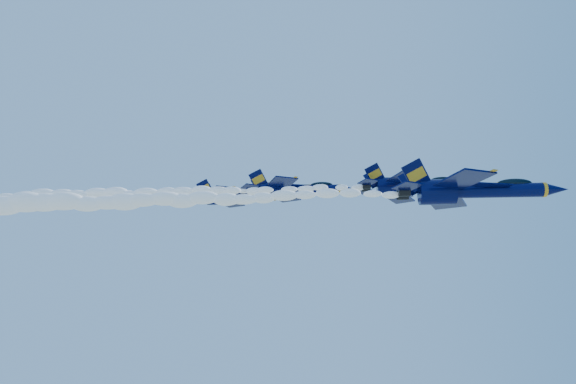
# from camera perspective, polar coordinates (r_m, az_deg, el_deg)

# --- Properties ---
(jet_lead) EXTENTS (19.55, 16.04, 7.26)m
(jet_lead) POSITION_cam_1_polar(r_m,az_deg,el_deg) (68.65, 18.08, 0.16)
(jet_lead) COLOR #030733
(smoke_trail_jet_lead) EXTENTS (49.14, 2.49, 2.24)m
(smoke_trail_jet_lead) POSITION_cam_1_polar(r_m,az_deg,el_deg) (67.99, -9.78, -0.71)
(smoke_trail_jet_lead) COLOR white
(jet_second) EXTENTS (15.82, 12.98, 5.88)m
(jet_second) POSITION_cam_1_polar(r_m,az_deg,el_deg) (78.55, 12.54, 0.71)
(jet_second) COLOR #030733
(smoke_trail_jet_second) EXTENTS (49.14, 2.02, 1.81)m
(smoke_trail_jet_second) POSITION_cam_1_polar(r_m,az_deg,el_deg) (79.61, -10.29, -0.00)
(smoke_trail_jet_second) COLOR white
(jet_third) EXTENTS (16.23, 13.31, 6.03)m
(jet_third) POSITION_cam_1_polar(r_m,az_deg,el_deg) (84.49, 0.59, 0.26)
(jet_third) COLOR #030733
(smoke_trail_jet_third) EXTENTS (49.14, 2.07, 1.86)m
(smoke_trail_jet_third) POSITION_cam_1_polar(r_m,az_deg,el_deg) (91.42, -19.54, -0.37)
(smoke_trail_jet_third) COLOR white
(jet_fourth) EXTENTS (15.15, 12.43, 5.63)m
(jet_fourth) POSITION_cam_1_polar(r_m,az_deg,el_deg) (91.42, -5.35, -0.49)
(jet_fourth) COLOR #030733
(smoke_trail_jet_fourth) EXTENTS (49.14, 1.93, 1.74)m
(smoke_trail_jet_fourth) POSITION_cam_1_polar(r_m,az_deg,el_deg) (100.74, -23.09, -0.99)
(smoke_trail_jet_fourth) COLOR white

